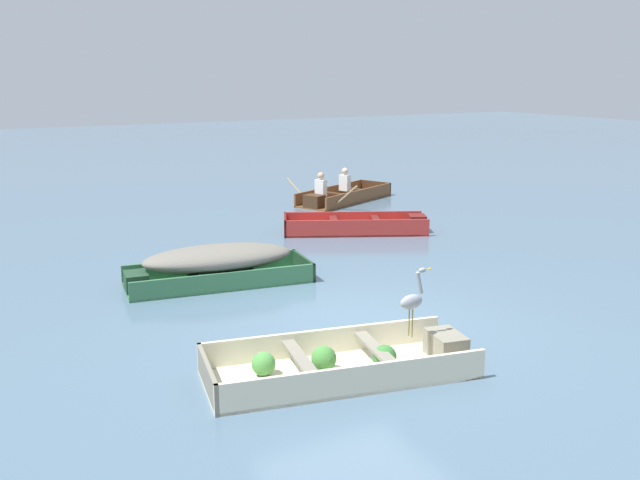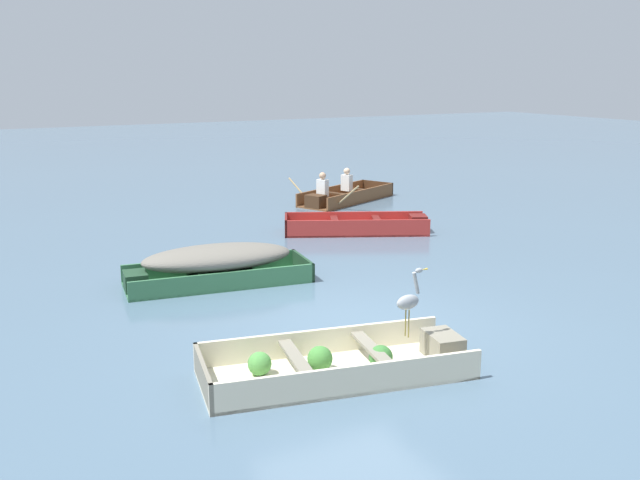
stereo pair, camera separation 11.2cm
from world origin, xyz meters
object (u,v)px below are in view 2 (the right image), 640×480
(dinghy_cream_foreground, at_px, (343,363))
(rowboat_wooden_brown_with_crew, at_px, (342,195))
(skiff_green_near_moored, at_px, (216,262))
(heron_on_dinghy, at_px, (409,300))
(skiff_red_mid_moored, at_px, (362,227))

(dinghy_cream_foreground, height_order, rowboat_wooden_brown_with_crew, rowboat_wooden_brown_with_crew)
(skiff_green_near_moored, xyz_separation_m, heron_on_dinghy, (0.85, -4.34, 0.45))
(heron_on_dinghy, bearing_deg, skiff_red_mid_moored, 62.58)
(dinghy_cream_foreground, height_order, skiff_green_near_moored, skiff_green_near_moored)
(skiff_red_mid_moored, xyz_separation_m, rowboat_wooden_brown_with_crew, (1.49, 3.45, 0.06))
(skiff_green_near_moored, bearing_deg, heron_on_dinghy, -78.89)
(skiff_green_near_moored, height_order, rowboat_wooden_brown_with_crew, rowboat_wooden_brown_with_crew)
(rowboat_wooden_brown_with_crew, relative_size, heron_on_dinghy, 3.94)
(skiff_red_mid_moored, height_order, rowboat_wooden_brown_with_crew, rowboat_wooden_brown_with_crew)
(skiff_green_near_moored, distance_m, rowboat_wooden_brown_with_crew, 8.01)
(skiff_green_near_moored, height_order, heron_on_dinghy, heron_on_dinghy)
(skiff_red_mid_moored, relative_size, heron_on_dinghy, 3.87)
(rowboat_wooden_brown_with_crew, xyz_separation_m, heron_on_dinghy, (-4.86, -9.94, 0.64))
(skiff_green_near_moored, distance_m, heron_on_dinghy, 4.45)
(rowboat_wooden_brown_with_crew, distance_m, heron_on_dinghy, 11.09)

